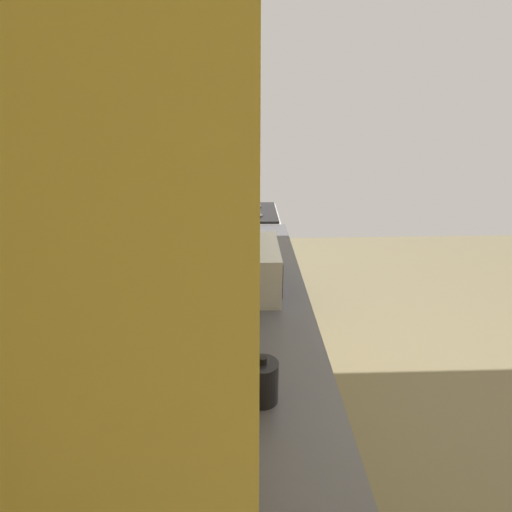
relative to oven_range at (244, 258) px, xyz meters
name	(u,v)px	position (x,y,z in m)	size (l,w,h in m)	color
ground_plane	(469,427)	(-1.66, -1.36, -0.46)	(6.89, 6.89, 0.00)	brown
wall_back	(165,205)	(-1.66, 0.37, 0.96)	(4.42, 0.12, 2.83)	#EFD483
counter_run	(249,428)	(-2.06, -0.01, -0.02)	(3.49, 0.67, 0.88)	#E8D774
upper_cabinets	(199,124)	(-2.06, 0.15, 1.36)	(2.44, 0.31, 0.62)	#EBDE77
oven_range	(244,258)	(0.00, 0.00, 0.00)	(0.65, 0.63, 1.06)	#B7BABF
microwave	(243,268)	(-1.50, 0.01, 0.56)	(0.47, 0.40, 0.26)	#B7BABF
bowl	(252,247)	(-0.90, -0.06, 0.45)	(0.17, 0.17, 0.05)	#4C8CBF
kettle	(263,381)	(-2.37, -0.06, 0.51)	(0.15, 0.11, 0.18)	black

